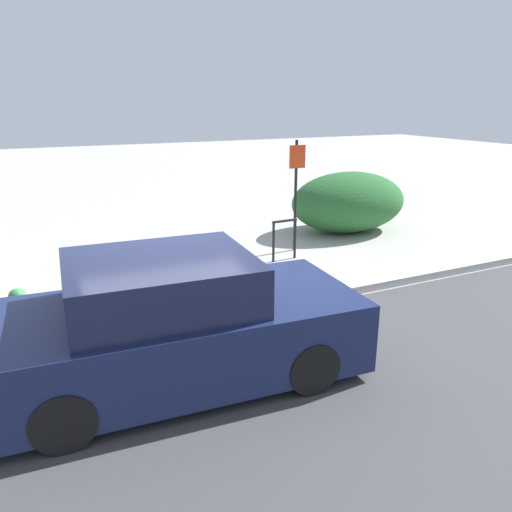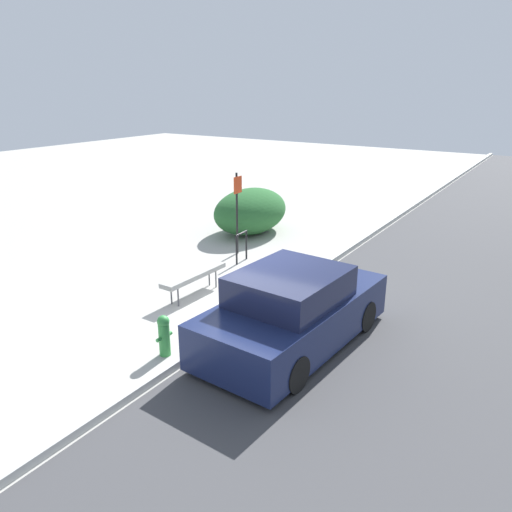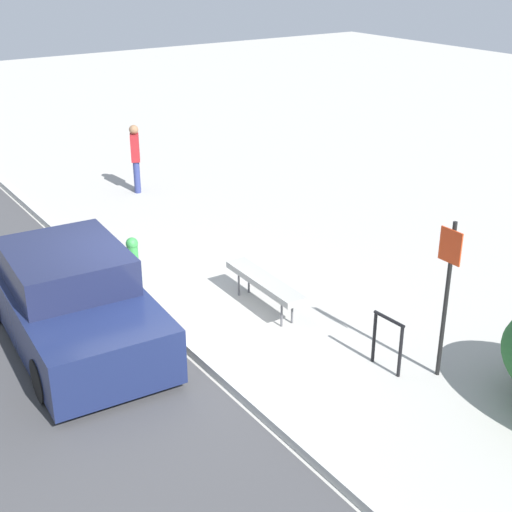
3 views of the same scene
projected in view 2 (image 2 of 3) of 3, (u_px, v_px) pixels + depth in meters
The scene contains 8 objects.
ground_plane at pixel (249, 317), 10.31m from camera, with size 60.00×60.00×0.00m, color #ADAAA3.
curb at pixel (249, 314), 10.29m from camera, with size 60.00×0.20×0.13m.
bench at pixel (194, 275), 11.23m from camera, with size 1.86×0.42×0.55m.
bike_rack at pixel (242, 244), 13.38m from camera, with size 0.55×0.08×0.83m.
sign_post at pixel (237, 206), 13.77m from camera, with size 0.36×0.08×2.30m.
fire_hydrant at pixel (164, 334), 8.74m from camera, with size 0.36×0.22×0.77m.
shrub_hedge at pixel (251, 211), 15.98m from camera, with size 2.93×1.98×1.43m.
parked_car_near at pixel (293, 311), 9.03m from camera, with size 4.20×2.07×1.47m.
Camera 2 is at (-7.77, -5.19, 4.55)m, focal length 35.00 mm.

